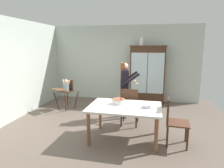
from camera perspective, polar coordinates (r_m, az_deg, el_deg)
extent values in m
plane|color=#66564C|center=(4.94, -0.82, -12.47)|extent=(6.24, 6.24, 0.00)
cube|color=beige|center=(7.15, 3.51, 6.04)|extent=(5.32, 0.06, 2.70)
cube|color=beige|center=(5.72, -27.66, 3.56)|extent=(0.06, 5.32, 2.70)
cube|color=#422819|center=(6.87, 10.26, 2.52)|extent=(1.16, 0.42, 1.95)
cube|color=#422819|center=(6.80, 10.55, 10.83)|extent=(1.22, 0.48, 0.04)
cube|color=silver|center=(6.65, 7.87, 3.17)|extent=(0.53, 0.01, 1.36)
cube|color=silver|center=(6.65, 12.63, 3.00)|extent=(0.53, 0.01, 1.36)
cube|color=#422819|center=(6.86, 10.28, 3.33)|extent=(1.08, 0.36, 0.02)
cylinder|color=white|center=(6.81, 8.63, 11.98)|extent=(0.13, 0.13, 0.22)
cylinder|color=white|center=(6.81, 8.67, 13.12)|extent=(0.07, 0.07, 0.05)
cylinder|color=#422819|center=(6.43, -15.94, -4.64)|extent=(0.18, 0.09, 0.56)
cylinder|color=#422819|center=(6.09, -13.46, -5.38)|extent=(0.09, 0.18, 0.56)
cylinder|color=#422819|center=(6.69, -12.90, -3.89)|extent=(0.09, 0.18, 0.56)
cylinder|color=#422819|center=(6.36, -10.37, -4.55)|extent=(0.18, 0.09, 0.56)
cube|color=#422819|center=(6.39, -13.16, -4.84)|extent=(0.39, 0.22, 0.02)
cube|color=#422819|center=(6.32, -13.29, -2.04)|extent=(0.46, 0.46, 0.02)
cube|color=#422819|center=(6.37, -12.28, -0.20)|extent=(0.29, 0.16, 0.34)
cube|color=brown|center=(6.13, -15.28, -1.50)|extent=(0.50, 0.41, 0.02)
cylinder|color=#9EBCD1|center=(6.30, -13.19, -0.93)|extent=(0.17, 0.17, 0.22)
sphere|color=beige|center=(6.27, -13.26, 0.66)|extent=(0.15, 0.15, 0.15)
cylinder|color=beige|center=(6.38, -14.06, 0.73)|extent=(0.11, 0.08, 0.17)
cylinder|color=beige|center=(6.16, -12.44, 0.45)|extent=(0.11, 0.08, 0.17)
cylinder|color=#33425B|center=(5.39, 3.66, -5.82)|extent=(0.11, 0.11, 0.82)
cylinder|color=#33425B|center=(5.55, 3.53, -5.31)|extent=(0.11, 0.11, 0.82)
cube|color=black|center=(5.31, 3.68, 1.38)|extent=(0.27, 0.39, 0.52)
cube|color=white|center=(5.32, 4.80, 1.38)|extent=(0.02, 0.06, 0.49)
sphere|color=beige|center=(5.27, 3.73, 5.14)|extent=(0.19, 0.19, 0.19)
cube|color=brown|center=(5.28, 3.12, 3.84)|extent=(0.14, 0.22, 0.44)
cylinder|color=black|center=(5.13, 5.42, 1.20)|extent=(0.49, 0.17, 0.37)
sphere|color=beige|center=(5.17, 7.16, 0.00)|extent=(0.08, 0.08, 0.08)
cylinder|color=black|center=(5.52, 4.97, 1.91)|extent=(0.49, 0.17, 0.37)
sphere|color=beige|center=(5.56, 6.59, 0.79)|extent=(0.08, 0.08, 0.08)
cube|color=silver|center=(4.10, 3.76, -6.72)|extent=(1.52, 1.07, 0.04)
cylinder|color=brown|center=(4.00, -6.88, -12.93)|extent=(0.07, 0.07, 0.70)
cylinder|color=brown|center=(3.80, 12.81, -14.47)|extent=(0.07, 0.07, 0.70)
cylinder|color=brown|center=(4.75, -3.44, -8.93)|extent=(0.07, 0.07, 0.70)
cylinder|color=brown|center=(4.58, 12.82, -9.95)|extent=(0.07, 0.07, 0.70)
cylinder|color=white|center=(4.24, 1.91, -5.12)|extent=(0.28, 0.28, 0.10)
cylinder|color=#935B3D|center=(4.22, 1.92, -4.42)|extent=(0.27, 0.27, 0.01)
cylinder|color=#F2E5CC|center=(4.22, 1.92, -3.97)|extent=(0.01, 0.01, 0.06)
cone|color=yellow|center=(4.20, 1.93, -3.42)|extent=(0.02, 0.02, 0.02)
sphere|color=red|center=(4.18, 2.70, -4.29)|extent=(0.04, 0.04, 0.04)
cylinder|color=#B2BCC6|center=(4.04, 10.09, -6.46)|extent=(0.18, 0.18, 0.05)
cylinder|color=#422819|center=(5.20, 7.50, -8.67)|extent=(0.04, 0.04, 0.45)
cylinder|color=#422819|center=(5.24, 3.42, -8.43)|extent=(0.04, 0.04, 0.45)
cylinder|color=#422819|center=(4.85, 7.09, -10.12)|extent=(0.04, 0.04, 0.45)
cylinder|color=#422819|center=(4.90, 2.72, -9.84)|extent=(0.04, 0.04, 0.45)
cube|color=brown|center=(4.96, 5.23, -6.65)|extent=(0.45, 0.45, 0.03)
cube|color=#422819|center=(4.70, 4.97, -4.41)|extent=(0.42, 0.05, 0.48)
cylinder|color=#422819|center=(4.68, 7.28, -4.53)|extent=(0.03, 0.03, 0.48)
cylinder|color=#422819|center=(4.73, 2.68, -4.29)|extent=(0.03, 0.03, 0.48)
cylinder|color=#422819|center=(4.11, 21.17, -14.87)|extent=(0.04, 0.04, 0.45)
cylinder|color=#422819|center=(4.45, 20.79, -12.82)|extent=(0.04, 0.04, 0.45)
cylinder|color=#422819|center=(4.09, 15.83, -14.65)|extent=(0.04, 0.04, 0.45)
cylinder|color=#422819|center=(4.43, 15.90, -12.61)|extent=(0.04, 0.04, 0.45)
cube|color=brown|center=(4.17, 18.62, -10.71)|extent=(0.48, 0.48, 0.03)
cube|color=#422819|center=(4.08, 16.02, -7.24)|extent=(0.08, 0.42, 0.48)
cylinder|color=#422819|center=(3.90, 15.99, -8.09)|extent=(0.03, 0.03, 0.48)
cylinder|color=#422819|center=(4.26, 16.05, -6.46)|extent=(0.03, 0.03, 0.48)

